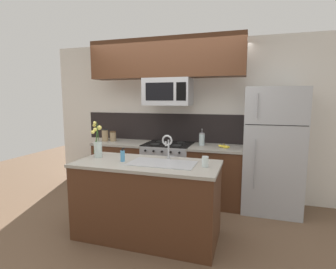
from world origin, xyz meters
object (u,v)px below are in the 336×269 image
object	(u,v)px
banana_bunch	(224,146)
dish_soap_bottle	(123,156)
storage_jar_medium	(113,136)
stove_range	(168,171)
microwave	(168,92)
drinking_glass	(205,162)
flower_vase	(98,146)
sink_faucet	(168,144)
french_press	(202,139)
refrigerator	(272,150)
storage_jar_tall	(105,135)

from	to	relation	value
banana_bunch	dish_soap_bottle	bearing A→B (deg)	-130.78
storage_jar_medium	stove_range	bearing A→B (deg)	-1.25
microwave	banana_bunch	bearing A→B (deg)	-2.48
drinking_glass	flower_vase	bearing A→B (deg)	177.51
microwave	drinking_glass	world-z (taller)	microwave
storage_jar_medium	sink_faucet	distance (m)	1.72
storage_jar_medium	french_press	bearing A→B (deg)	1.38
microwave	refrigerator	bearing A→B (deg)	1.48
sink_faucet	drinking_glass	distance (m)	0.55
drinking_glass	storage_jar_tall	bearing A→B (deg)	147.96
drinking_glass	flower_vase	distance (m)	1.38
drinking_glass	french_press	bearing A→B (deg)	101.63
refrigerator	drinking_glass	distance (m)	1.49
dish_soap_bottle	french_press	bearing A→B (deg)	62.51
storage_jar_tall	sink_faucet	bearing A→B (deg)	-34.93
stove_range	french_press	size ratio (longest dim) A/B	3.48
dish_soap_bottle	drinking_glass	bearing A→B (deg)	2.47
refrigerator	storage_jar_medium	size ratio (longest dim) A/B	10.43
microwave	flower_vase	bearing A→B (deg)	-115.62
microwave	flower_vase	size ratio (longest dim) A/B	1.62
stove_range	banana_bunch	world-z (taller)	banana_bunch
refrigerator	dish_soap_bottle	distance (m)	2.19
storage_jar_medium	french_press	size ratio (longest dim) A/B	0.65
microwave	refrigerator	world-z (taller)	microwave
french_press	dish_soap_bottle	xyz separation A→B (m)	(-0.70, -1.35, -0.03)
storage_jar_tall	french_press	world-z (taller)	french_press
microwave	sink_faucet	world-z (taller)	microwave
stove_range	storage_jar_tall	world-z (taller)	storage_jar_tall
microwave	storage_jar_medium	bearing A→B (deg)	177.58
microwave	flower_vase	world-z (taller)	microwave
sink_faucet	stove_range	bearing A→B (deg)	106.83
refrigerator	sink_faucet	bearing A→B (deg)	-139.93
microwave	dish_soap_bottle	distance (m)	1.50
stove_range	dish_soap_bottle	size ratio (longest dim) A/B	5.64
microwave	drinking_glass	xyz separation A→B (m)	(0.81, -1.23, -0.79)
stove_range	drinking_glass	distance (m)	1.57
storage_jar_medium	flower_vase	world-z (taller)	flower_vase
drinking_glass	flower_vase	size ratio (longest dim) A/B	0.25
storage_jar_medium	banana_bunch	bearing A→B (deg)	-2.45
refrigerator	storage_jar_medium	world-z (taller)	refrigerator
banana_bunch	sink_faucet	bearing A→B (deg)	-120.52
storage_jar_tall	french_press	size ratio (longest dim) A/B	0.80
sink_faucet	flower_vase	bearing A→B (deg)	-170.79
microwave	storage_jar_tall	size ratio (longest dim) A/B	3.48
storage_jar_tall	dish_soap_bottle	distance (m)	1.62
sink_faucet	drinking_glass	size ratio (longest dim) A/B	2.63
stove_range	storage_jar_tall	size ratio (longest dim) A/B	4.34
storage_jar_medium	drinking_glass	xyz separation A→B (m)	(1.83, -1.27, -0.03)
storage_jar_tall	sink_faucet	xyz separation A→B (m)	(1.47, -1.03, 0.09)
sink_faucet	drinking_glass	world-z (taller)	sink_faucet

